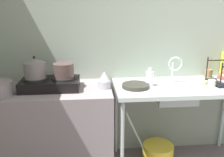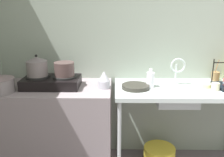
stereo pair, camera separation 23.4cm
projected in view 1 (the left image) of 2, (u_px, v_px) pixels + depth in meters
The scene contains 15 objects.
wall_back at pixel (207, 43), 2.70m from camera, with size 5.37×0.10×2.48m, color #929F8F.
counter_concrete at pixel (53, 131), 2.44m from camera, with size 1.16×0.62×0.88m, color gray.
counter_sink at pixel (182, 92), 2.44m from camera, with size 1.34×0.62×0.88m.
stove at pixel (50, 83), 2.30m from camera, with size 0.54×0.32×0.11m.
pot_on_left_burner at pixel (35, 68), 2.25m from camera, with size 0.20×0.20×0.21m.
pot_on_right_burner at pixel (64, 70), 2.28m from camera, with size 0.19×0.19×0.13m.
percolator at pixel (104, 80), 2.31m from camera, with size 0.11×0.11×0.17m.
sink_basin at pixel (175, 94), 2.41m from camera, with size 0.38×0.29×0.16m, color silver.
faucet at pixel (175, 65), 2.46m from camera, with size 0.15×0.08×0.27m.
frying_pan at pixel (136, 86), 2.34m from camera, with size 0.26×0.26×0.04m, color #32302A.
cup_by_rack at pixel (212, 83), 2.36m from camera, with size 0.08×0.08×0.07m, color beige.
small_bowl_on_drainboard at pixel (201, 82), 2.45m from camera, with size 0.13×0.13×0.04m, color beige.
bottle_by_sink at pixel (150, 78), 2.38m from camera, with size 0.07×0.07×0.18m.
utensil_jar at pixel (209, 73), 2.68m from camera, with size 0.08×0.08×0.22m.
bucket_on_floor at pixel (158, 153), 2.65m from camera, with size 0.33×0.33×0.20m, color yellow.
Camera 1 is at (-1.29, -0.73, 1.61)m, focal length 39.34 mm.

